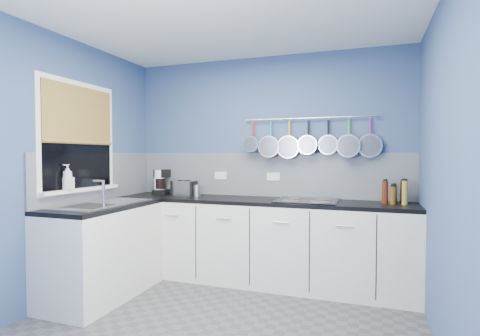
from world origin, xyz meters
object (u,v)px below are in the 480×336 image
Objects in this scene: soap_bottle_a at (68,177)px; toaster at (184,188)px; canister at (197,190)px; paper_towel at (160,182)px; hob at (307,201)px; soap_bottle_b at (68,181)px; coffee_maker at (161,182)px.

toaster is at bearing 62.61° from soap_bottle_a.
canister is (0.77, 1.15, -0.20)m from soap_bottle_a.
toaster reaches higher than canister.
paper_towel is 0.48× the size of hob.
soap_bottle_b is 2.33m from hob.
canister is (0.77, 1.14, -0.17)m from soap_bottle_b.
soap_bottle_b is 0.64× the size of toaster.
coffee_maker is 1.12× the size of toaster.
paper_towel is at bearing 176.68° from hob.
soap_bottle_b is at bearing -101.99° from paper_towel.
coffee_maker is at bearing -178.53° from toaster.
paper_towel reaches higher than toaster.
soap_bottle_b is 0.28× the size of hob.
hob is (1.81, -0.10, -0.14)m from paper_towel.
soap_bottle_b is 1.39m from canister.
canister is 1.28m from hob.
toaster is (0.33, -0.04, -0.06)m from coffee_maker.
soap_bottle_a is at bearing -101.88° from paper_towel.
paper_towel reaches higher than canister.
coffee_maker reaches higher than hob.
soap_bottle_b is 0.58× the size of paper_towel.
toaster is at bearing -15.55° from coffee_maker.
toaster is (0.60, 1.16, -0.18)m from soap_bottle_a.
soap_bottle_b reaches higher than hob.
soap_bottle_b reaches higher than toaster.
hob is at bearing 6.09° from toaster.
coffee_maker is at bearing 176.29° from hob.
canister is at bearing 4.55° from toaster.
soap_bottle_b reaches higher than canister.
soap_bottle_a is 1.24m from coffee_maker.
toaster is 2.06× the size of canister.
soap_bottle_a is 0.39× the size of hob.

